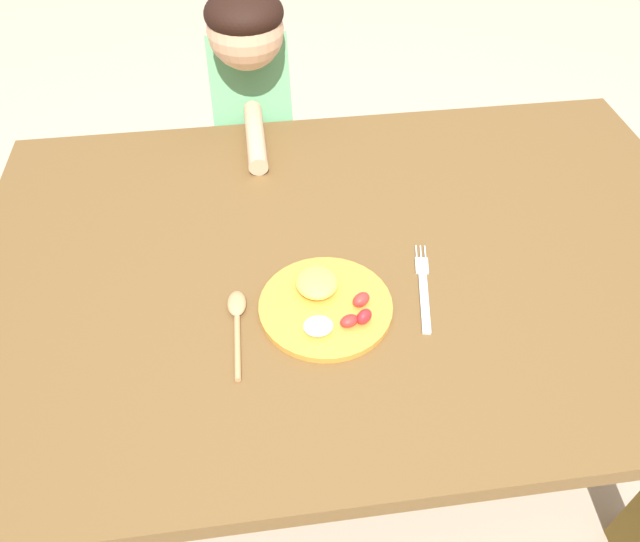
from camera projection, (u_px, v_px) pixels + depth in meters
name	position (u px, v px, depth m)	size (l,w,h in m)	color
ground_plane	(346.00, 436.00, 1.67)	(8.00, 8.00, 0.00)	#B7A28D
dining_table	(355.00, 286.00, 1.23)	(1.48, 0.98, 0.71)	brown
plate	(325.00, 303.00, 1.05)	(0.24, 0.24, 0.04)	gold
fork	(423.00, 288.00, 1.09)	(0.06, 0.22, 0.01)	silver
spoon	(237.00, 316.00, 1.04)	(0.03, 0.19, 0.02)	tan
person	(256.00, 148.00, 1.68)	(0.20, 0.48, 1.02)	#48416A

